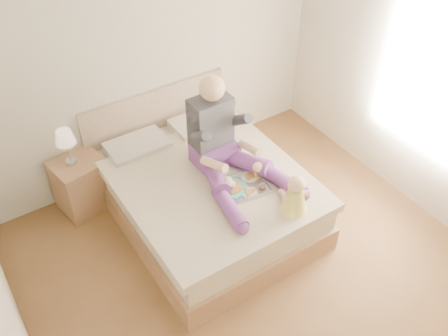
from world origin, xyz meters
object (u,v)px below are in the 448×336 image
adult (223,146)px  tray (241,184)px  bed (203,191)px  nightstand (82,184)px  baby (294,196)px

adult → tray: adult is taller
bed → tray: bed is taller
nightstand → baby: (1.41, -1.70, 0.47)m
baby → tray: bearing=133.1°
adult → baby: size_ratio=3.03×
bed → adult: size_ratio=1.83×
bed → nightstand: (-1.00, 0.80, -0.01)m
nightstand → tray: tray is taller
nightstand → baby: size_ratio=1.54×
nightstand → baby: baby is taller
bed → baby: (0.41, -0.91, 0.45)m
bed → tray: 0.55m
nightstand → tray: bearing=-55.6°
nightstand → tray: 1.72m
adult → tray: bearing=-92.9°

